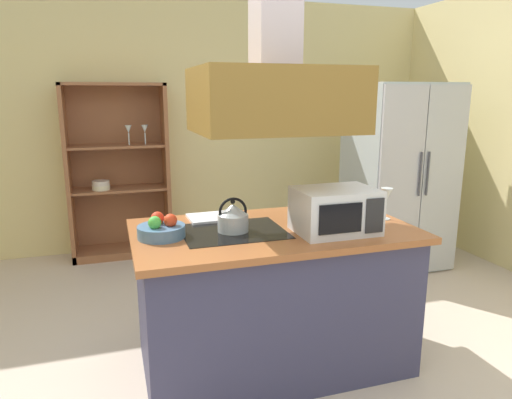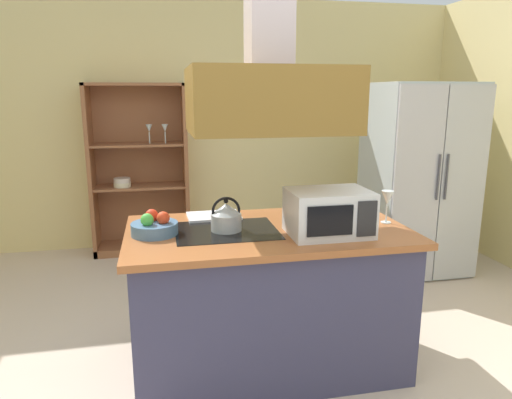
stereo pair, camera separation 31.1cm
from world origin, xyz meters
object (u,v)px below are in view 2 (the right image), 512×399
at_px(cutting_board, 214,216).
at_px(microwave, 329,212).
at_px(refrigerator, 418,179).
at_px(dish_cabinet, 140,179).
at_px(fruit_bowl, 154,226).
at_px(wine_glass_on_counter, 387,199).
at_px(kettle, 226,217).

bearing_deg(cutting_board, microwave, -39.88).
distance_m(refrigerator, cutting_board, 2.30).
bearing_deg(cutting_board, dish_cabinet, 104.48).
xyz_separation_m(dish_cabinet, fruit_bowl, (0.17, -2.44, 0.15)).
relative_size(refrigerator, cutting_board, 5.27).
relative_size(dish_cabinet, microwave, 3.91).
relative_size(refrigerator, wine_glass_on_counter, 8.70).
bearing_deg(kettle, refrigerator, 33.11).
xyz_separation_m(microwave, wine_glass_on_counter, (0.44, 0.16, 0.02)).
xyz_separation_m(refrigerator, fruit_bowl, (-2.45, -1.31, 0.05)).
height_order(kettle, cutting_board, kettle).
bearing_deg(dish_cabinet, wine_glass_on_counter, -57.27).
xyz_separation_m(refrigerator, dish_cabinet, (-2.62, 1.13, -0.10)).
distance_m(cutting_board, microwave, 0.80).
bearing_deg(fruit_bowl, kettle, -1.70).
relative_size(wine_glass_on_counter, fruit_bowl, 0.77).
height_order(dish_cabinet, microwave, dish_cabinet).
distance_m(refrigerator, kettle, 2.42).
xyz_separation_m(kettle, cutting_board, (-0.04, 0.32, -0.08)).
bearing_deg(wine_glass_on_counter, cutting_board, 161.49).
distance_m(dish_cabinet, fruit_bowl, 2.46).
distance_m(wine_glass_on_counter, fruit_bowl, 1.43).
bearing_deg(refrigerator, dish_cabinet, 156.61).
xyz_separation_m(refrigerator, kettle, (-2.03, -1.32, 0.09)).
height_order(cutting_board, fruit_bowl, fruit_bowl).
xyz_separation_m(wine_glass_on_counter, fruit_bowl, (-1.42, 0.04, -0.10)).
height_order(wine_glass_on_counter, fruit_bowl, wine_glass_on_counter).
bearing_deg(wine_glass_on_counter, microwave, -160.64).
bearing_deg(cutting_board, fruit_bowl, -140.92).
relative_size(refrigerator, dish_cabinet, 1.00).
bearing_deg(refrigerator, microwave, -134.07).
xyz_separation_m(microwave, fruit_bowl, (-0.98, 0.20, -0.08)).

